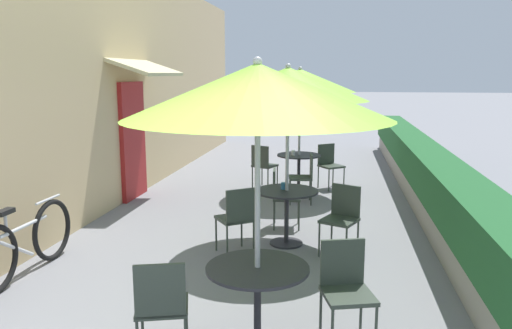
# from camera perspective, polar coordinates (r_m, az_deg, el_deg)

# --- Properties ---
(cafe_facade_wall) EXTENTS (0.98, 14.06, 4.20)m
(cafe_facade_wall) POSITION_cam_1_polar(r_m,az_deg,el_deg) (9.79, -13.66, 9.17)
(cafe_facade_wall) COLOR #D6B784
(cafe_facade_wall) RESTS_ON ground_plane
(planter_hedge) EXTENTS (0.60, 13.06, 1.01)m
(planter_hedge) POSITION_cam_1_polar(r_m,az_deg,el_deg) (9.34, 18.39, -0.72)
(planter_hedge) COLOR gray
(planter_hedge) RESTS_ON ground_plane
(patio_table_near) EXTENTS (0.83, 0.83, 0.74)m
(patio_table_near) POSITION_cam_1_polar(r_m,az_deg,el_deg) (4.11, 0.17, -14.02)
(patio_table_near) COLOR #28282D
(patio_table_near) RESTS_ON ground_plane
(patio_umbrella_near) EXTENTS (2.03, 2.03, 2.37)m
(patio_umbrella_near) POSITION_cam_1_polar(r_m,az_deg,el_deg) (3.75, 0.18, 8.34)
(patio_umbrella_near) COLOR #B7B7BC
(patio_umbrella_near) RESTS_ON ground_plane
(cafe_chair_near_left) EXTENTS (0.50, 0.50, 0.87)m
(cafe_chair_near_left) POSITION_cam_1_polar(r_m,az_deg,el_deg) (4.04, -10.76, -15.24)
(cafe_chair_near_left) COLOR #384238
(cafe_chair_near_left) RESTS_ON ground_plane
(cafe_chair_near_right) EXTENTS (0.50, 0.50, 0.87)m
(cafe_chair_near_right) POSITION_cam_1_polar(r_m,az_deg,el_deg) (4.35, 10.21, -13.29)
(cafe_chair_near_right) COLOR #384238
(cafe_chair_near_right) RESTS_ON ground_plane
(patio_table_mid) EXTENTS (0.83, 0.83, 0.74)m
(patio_table_mid) POSITION_cam_1_polar(r_m,az_deg,el_deg) (6.61, 3.53, -4.52)
(patio_table_mid) COLOR #28282D
(patio_table_mid) RESTS_ON ground_plane
(patio_umbrella_mid) EXTENTS (2.03, 2.03, 2.37)m
(patio_umbrella_mid) POSITION_cam_1_polar(r_m,az_deg,el_deg) (6.39, 3.68, 9.17)
(patio_umbrella_mid) COLOR #B7B7BC
(patio_umbrella_mid) RESTS_ON ground_plane
(cafe_chair_mid_left) EXTENTS (0.53, 0.53, 0.87)m
(cafe_chair_mid_left) POSITION_cam_1_polar(r_m,az_deg,el_deg) (6.36, 9.79, -5.59)
(cafe_chair_mid_left) COLOR #384238
(cafe_chair_mid_left) RESTS_ON ground_plane
(cafe_chair_mid_right) EXTENTS (0.44, 0.44, 0.87)m
(cafe_chair_mid_right) POSITION_cam_1_polar(r_m,az_deg,el_deg) (7.35, 2.93, -3.26)
(cafe_chair_mid_right) COLOR #384238
(cafe_chair_mid_right) RESTS_ON ground_plane
(cafe_chair_mid_back) EXTENTS (0.56, 0.56, 0.87)m
(cafe_chair_mid_back) POSITION_cam_1_polar(r_m,az_deg,el_deg) (6.22, -2.19, -5.80)
(cafe_chair_mid_back) COLOR #384238
(cafe_chair_mid_back) RESTS_ON ground_plane
(coffee_cup_mid) EXTENTS (0.07, 0.07, 0.09)m
(coffee_cup_mid) POSITION_cam_1_polar(r_m,az_deg,el_deg) (6.60, 3.17, -2.46)
(coffee_cup_mid) COLOR teal
(coffee_cup_mid) RESTS_ON patio_table_mid
(patio_table_far) EXTENTS (0.83, 0.83, 0.74)m
(patio_table_far) POSITION_cam_1_polar(r_m,az_deg,el_deg) (9.47, 4.92, 0.02)
(patio_table_far) COLOR #28282D
(patio_table_far) RESTS_ON ground_plane
(patio_umbrella_far) EXTENTS (2.03, 2.03, 2.37)m
(patio_umbrella_far) POSITION_cam_1_polar(r_m,az_deg,el_deg) (9.32, 5.07, 9.53)
(patio_umbrella_far) COLOR #B7B7BC
(patio_umbrella_far) RESTS_ON ground_plane
(cafe_chair_far_left) EXTENTS (0.53, 0.53, 0.87)m
(cafe_chair_far_left) POSITION_cam_1_polar(r_m,az_deg,el_deg) (9.78, 0.79, 0.18)
(cafe_chair_far_left) COLOR #384238
(cafe_chair_far_left) RESTS_ON ground_plane
(cafe_chair_far_right) EXTENTS (0.44, 0.44, 0.87)m
(cafe_chair_far_right) POSITION_cam_1_polar(r_m,az_deg,el_deg) (8.74, 5.61, -1.09)
(cafe_chair_far_right) COLOR #384238
(cafe_chair_far_right) RESTS_ON ground_plane
(cafe_chair_far_back) EXTENTS (0.56, 0.56, 0.87)m
(cafe_chair_far_back) POSITION_cam_1_polar(r_m,az_deg,el_deg) (9.95, 8.35, 0.26)
(cafe_chair_far_back) COLOR #384238
(cafe_chair_far_back) RESTS_ON ground_plane
(coffee_cup_far) EXTENTS (0.07, 0.07, 0.09)m
(coffee_cup_far) POSITION_cam_1_polar(r_m,az_deg,el_deg) (9.35, 4.28, 1.34)
(coffee_cup_far) COLOR white
(coffee_cup_far) RESTS_ON patio_table_far
(bicycle_second) EXTENTS (0.11, 1.78, 0.85)m
(bicycle_second) POSITION_cam_1_polar(r_m,az_deg,el_deg) (6.19, -24.90, -8.12)
(bicycle_second) COLOR black
(bicycle_second) RESTS_ON ground_plane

